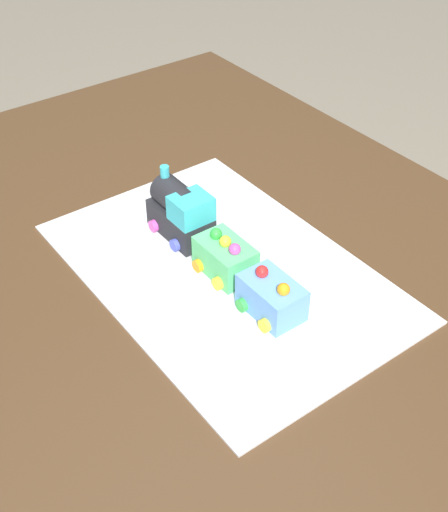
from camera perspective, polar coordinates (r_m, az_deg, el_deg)
name	(u,v)px	position (r m, az deg, el deg)	size (l,w,h in m)	color
ground_plane	(215,487)	(1.74, -0.72, -18.72)	(8.00, 8.00, 0.00)	gray
dining_table	(213,292)	(1.25, -0.95, -3.05)	(1.40, 1.00, 0.74)	#4C331E
cake_board	(224,271)	(1.13, 0.00, -1.26)	(0.60, 0.40, 0.00)	silver
cake_locomotive	(181,212)	(1.18, -3.63, 3.70)	(0.14, 0.08, 0.12)	#232328
cake_car_hopper_mint_green	(225,257)	(1.11, 0.11, -0.12)	(0.10, 0.08, 0.07)	#59CC7A
cake_car_tanker_sky_blue	(272,297)	(1.04, 4.00, -3.43)	(0.10, 0.08, 0.07)	#669EEA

